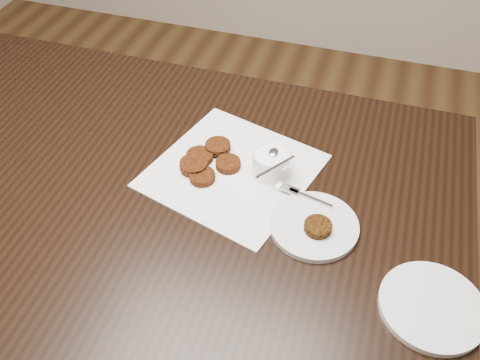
# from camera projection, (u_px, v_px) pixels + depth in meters

# --- Properties ---
(table) EXTENTS (1.40, 0.90, 0.75)m
(table) POSITION_uv_depth(u_px,v_px,m) (161.00, 277.00, 1.40)
(table) COLOR black
(table) RESTS_ON floor
(napkin) EXTENTS (0.40, 0.40, 0.00)m
(napkin) POSITION_uv_depth(u_px,v_px,m) (233.00, 171.00, 1.15)
(napkin) COLOR white
(napkin) RESTS_ON table
(sauce_ramekin) EXTENTS (0.13, 0.13, 0.11)m
(sauce_ramekin) POSITION_uv_depth(u_px,v_px,m) (271.00, 153.00, 1.10)
(sauce_ramekin) COLOR white
(sauce_ramekin) RESTS_ON napkin
(patty_cluster) EXTENTS (0.27, 0.27, 0.02)m
(patty_cluster) POSITION_uv_depth(u_px,v_px,m) (206.00, 161.00, 1.15)
(patty_cluster) COLOR #64270D
(patty_cluster) RESTS_ON napkin
(plate_with_patty) EXTENTS (0.21, 0.21, 0.03)m
(plate_with_patty) POSITION_uv_depth(u_px,v_px,m) (314.00, 223.00, 1.03)
(plate_with_patty) COLOR silver
(plate_with_patty) RESTS_ON table
(plate_empty) EXTENTS (0.24, 0.24, 0.01)m
(plate_empty) POSITION_uv_depth(u_px,v_px,m) (432.00, 307.00, 0.90)
(plate_empty) COLOR silver
(plate_empty) RESTS_ON table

